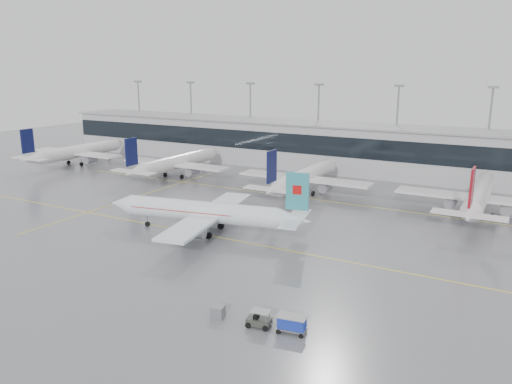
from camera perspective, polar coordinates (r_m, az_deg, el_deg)
The scene contains 16 objects.
ground at distance 81.14m, azimuth -4.13°, elevation -5.22°, with size 320.00×320.00×0.00m, color slate.
taxi_line_main at distance 81.14m, azimuth -4.13°, elevation -5.21°, with size 120.00×0.25×0.01m, color yellow.
taxi_line_north at distance 106.43m, azimuth 4.70°, elevation -0.57°, with size 120.00×0.25×0.01m, color yellow.
taxi_line_cross at distance 110.27m, azimuth -12.99°, elevation -0.38°, with size 0.25×60.00×0.01m, color yellow.
terminal at distance 134.49m, azimuth 10.42°, elevation 4.90°, with size 180.00×15.00×12.00m, color #AAAAAE.
terminal_glass at distance 127.21m, azimuth 9.35°, elevation 5.12°, with size 180.00×0.20×5.00m, color black.
terminal_roof at distance 133.69m, azimuth 10.54°, elevation 7.52°, with size 182.00×16.00×0.40m, color gray.
light_masts at distance 139.24m, azimuth 11.36°, elevation 8.20°, with size 156.40×1.00×22.60m.
air_canada_jet at distance 82.41m, azimuth -5.54°, elevation -2.34°, with size 35.89×28.89×11.25m.
parked_jet_a at distance 150.51m, azimuth -19.75°, elevation 4.37°, with size 29.64×36.96×11.72m.
parked_jet_b at distance 126.60m, azimuth -9.15°, elevation 3.34°, with size 29.64×36.96×11.72m.
parked_jet_c at distance 108.86m, azimuth 5.55°, elevation 1.74°, with size 29.64×36.96×11.72m.
parked_jet_d at distance 100.62m, azimuth 24.12°, elevation -0.44°, with size 29.64×36.96×11.72m.
baggage_tug at distance 54.36m, azimuth 0.34°, elevation -14.52°, with size 3.91×1.97×1.86m.
baggage_cart at distance 53.19m, azimuth 4.11°, elevation -14.70°, with size 3.25×2.13×1.87m.
gse_unit at distance 56.23m, azimuth -4.37°, elevation -13.51°, with size 1.35×1.25×1.35m, color slate.
Camera 1 is at (42.16, -64.05, 26.53)m, focal length 35.00 mm.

